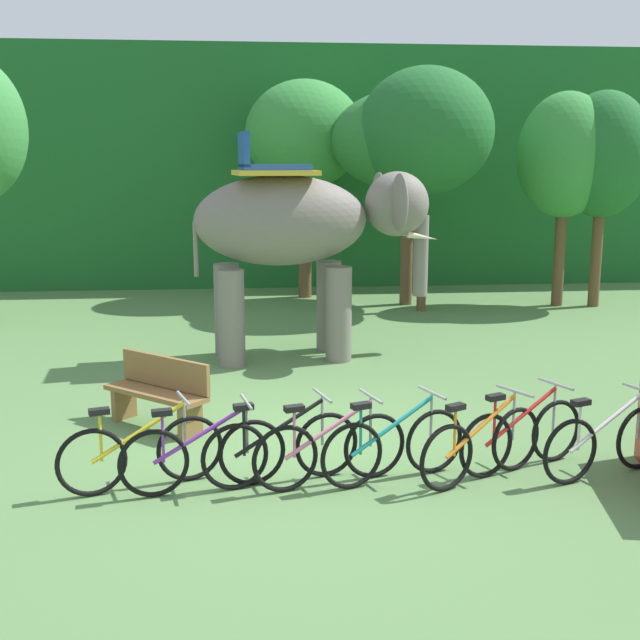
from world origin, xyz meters
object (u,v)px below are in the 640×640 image
(bike_pink, at_px, (330,449))
(bike_red, at_px, (522,435))
(tree_far_right, at_px, (565,156))
(bike_yellow, at_px, (141,453))
(bike_orange, at_px, (482,445))
(tree_center_left, at_px, (409,141))
(bike_white, at_px, (606,442))
(tree_center_right, at_px, (304,136))
(tree_right, at_px, (603,156))
(bike_black, at_px, (281,448))
(wooden_bench, at_px, (159,390))
(tree_left, at_px, (425,132))
(bike_teal, at_px, (394,446))
(elephant, at_px, (301,229))
(bike_purple, at_px, (203,455))

(bike_pink, relative_size, bike_red, 1.04)
(tree_far_right, relative_size, bike_yellow, 2.96)
(tree_far_right, relative_size, bike_pink, 2.94)
(tree_far_right, xyz_separation_m, bike_orange, (-4.82, -9.99, -3.05))
(tree_center_left, xyz_separation_m, bike_pink, (-2.92, -10.44, -3.39))
(bike_red, distance_m, bike_white, 0.87)
(tree_center_right, xyz_separation_m, tree_right, (6.61, -1.91, -0.48))
(bike_black, relative_size, wooden_bench, 1.19)
(tree_left, height_order, wooden_bench, tree_left)
(tree_center_right, xyz_separation_m, wooden_bench, (-2.58, -9.63, -3.45))
(bike_black, xyz_separation_m, bike_red, (2.62, 0.13, 0.00))
(bike_teal, bearing_deg, bike_white, -2.48)
(bike_black, distance_m, wooden_bench, 2.44)
(tree_far_right, relative_size, bike_black, 2.92)
(elephant, bearing_deg, bike_red, -69.20)
(tree_far_right, distance_m, bike_orange, 11.50)
(tree_center_right, distance_m, bike_teal, 12.17)
(elephant, height_order, bike_purple, elephant)
(tree_right, relative_size, bike_teal, 3.00)
(tree_right, relative_size, bike_orange, 3.19)
(elephant, height_order, bike_pink, elephant)
(bike_black, distance_m, bike_white, 3.45)
(bike_purple, height_order, bike_white, same)
(tree_center_right, bearing_deg, bike_yellow, -102.45)
(bike_orange, distance_m, bike_red, 0.58)
(bike_pink, bearing_deg, tree_left, 72.08)
(tree_center_right, bearing_deg, tree_far_right, -16.68)
(tree_center_right, xyz_separation_m, bike_purple, (-1.93, -11.72, -3.54))
(bike_purple, relative_size, bike_black, 1.01)
(tree_left, relative_size, bike_red, 3.35)
(tree_far_right, bearing_deg, bike_pink, -122.83)
(bike_black, bearing_deg, tree_far_right, 54.91)
(tree_right, height_order, wooden_bench, tree_right)
(bike_pink, distance_m, wooden_bench, 2.84)
(tree_right, height_order, bike_purple, tree_right)
(tree_center_left, relative_size, tree_right, 1.01)
(elephant, bearing_deg, tree_center_left, 60.13)
(tree_center_right, xyz_separation_m, bike_red, (1.49, -11.46, -3.54))
(tree_center_left, xyz_separation_m, bike_orange, (-1.32, -10.48, -3.39))
(tree_center_left, distance_m, bike_pink, 11.36)
(bike_teal, bearing_deg, tree_center_left, 77.82)
(tree_left, bearing_deg, bike_teal, -104.27)
(tree_far_right, height_order, bike_black, tree_far_right)
(tree_center_right, bearing_deg, bike_purple, -99.33)
(bike_orange, xyz_separation_m, bike_white, (1.35, -0.02, 0.00))
(bike_purple, distance_m, bike_black, 0.81)
(tree_right, bearing_deg, bike_red, -118.18)
(bike_teal, bearing_deg, tree_left, 75.73)
(tree_right, height_order, bike_red, tree_right)
(bike_yellow, xyz_separation_m, bike_purple, (0.63, -0.13, 0.00))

